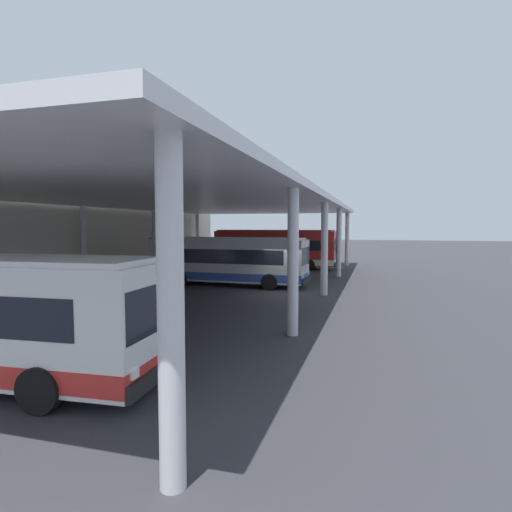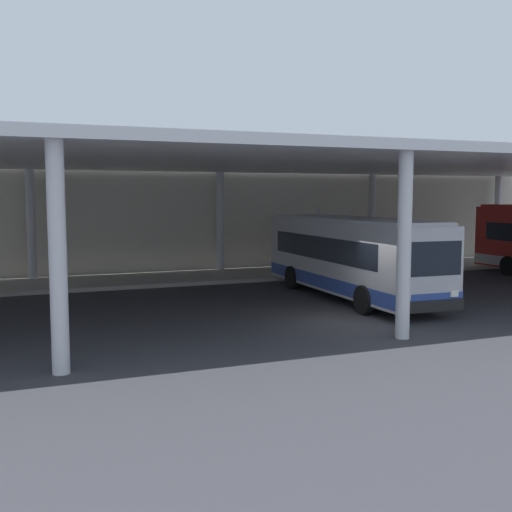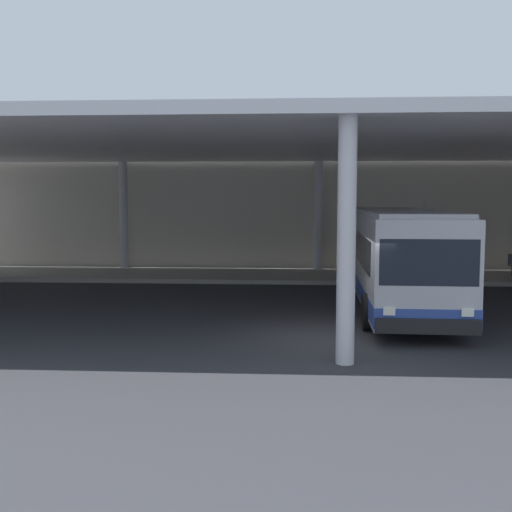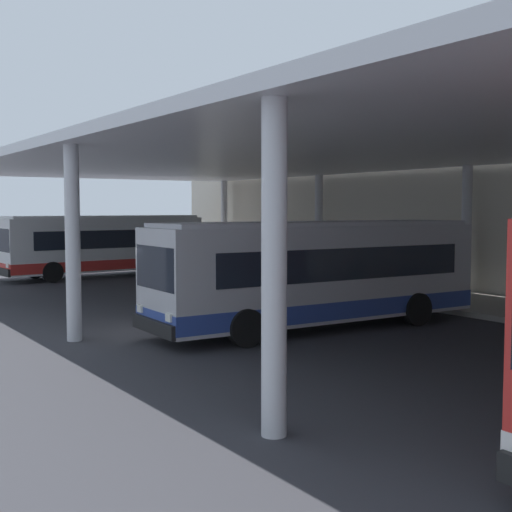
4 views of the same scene
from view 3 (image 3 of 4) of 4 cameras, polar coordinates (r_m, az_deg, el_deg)
ground_plane at (r=16.13m, az=7.44°, el=-7.42°), size 200.00×200.00×0.00m
platform_kerb at (r=27.68m, az=5.81°, el=-1.82°), size 42.00×4.50×0.18m
station_building_facade at (r=30.71m, az=5.63°, el=4.73°), size 48.00×1.60×6.42m
canopy_shelter at (r=21.29m, az=6.61°, el=10.02°), size 40.00×17.00×5.55m
bus_second_bay at (r=20.17m, az=12.98°, el=-0.16°), size 2.95×10.60×3.17m
banner_sign at (r=27.24m, az=15.18°, el=1.89°), size 0.70×0.12×3.20m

